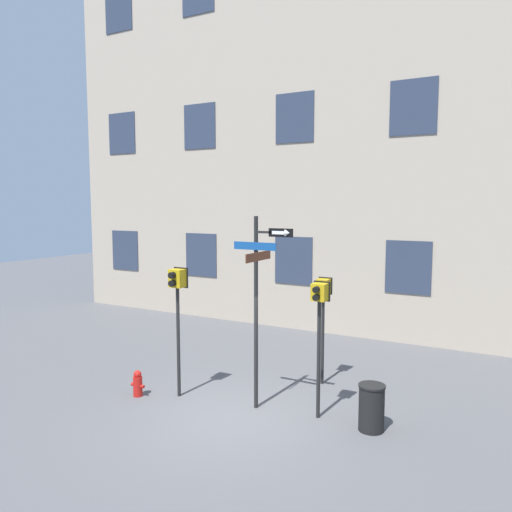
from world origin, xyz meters
The scene contains 8 objects.
ground_plane centered at (0.00, 0.00, 0.00)m, with size 60.00×60.00×0.00m, color #515154.
building_facade centered at (0.00, 7.93, 7.46)m, with size 24.00×0.63×14.92m.
street_sign_pole centered at (0.27, 0.86, 2.55)m, with size 1.39×1.09×4.24m.
pedestrian_signal_left centered at (-1.71, 0.57, 2.39)m, with size 0.39×0.40×3.04m.
pedestrian_signal_right centered at (1.60, 1.03, 2.24)m, with size 0.36×0.40×2.90m.
pedestrian_signal_across centered at (0.94, 2.95, 2.08)m, with size 0.36×0.40×2.69m.
fire_hydrant centered at (-2.55, 0.09, 0.30)m, with size 0.37×0.21×0.62m.
trash_bin centered at (2.75, 0.98, 0.47)m, with size 0.54×0.54×0.94m.
Camera 1 is at (5.34, -8.47, 4.51)m, focal length 35.00 mm.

